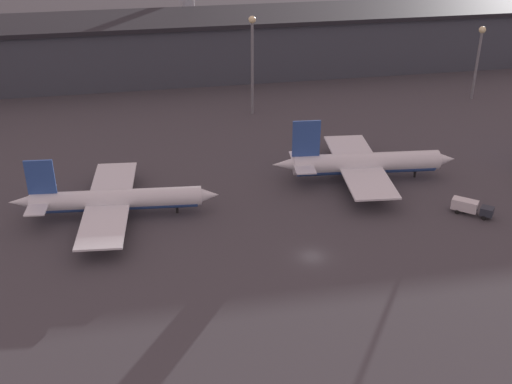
{
  "coord_description": "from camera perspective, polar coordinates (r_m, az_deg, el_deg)",
  "views": [
    {
      "loc": [
        -26.01,
        -85.74,
        58.27
      ],
      "look_at": [
        -6.91,
        13.15,
        6.0
      ],
      "focal_mm": 45.0,
      "sensor_mm": 36.0,
      "label": 1
    }
  ],
  "objects": [
    {
      "name": "airplane_2",
      "position": [
        131.95,
        9.57,
        2.52
      ],
      "size": [
        37.94,
        31.06,
        13.21
      ],
      "rotation": [
        0.0,
        0.0,
        -0.1
      ],
      "color": "white",
      "rests_on": "ground"
    },
    {
      "name": "terminal_building",
      "position": [
        198.88,
        -3.16,
        12.99
      ],
      "size": [
        205.71,
        28.32,
        17.55
      ],
      "color": "#3D424C",
      "rests_on": "ground"
    },
    {
      "name": "ground",
      "position": [
        106.88,
        5.0,
        -5.73
      ],
      "size": [
        600.0,
        600.0,
        0.0
      ],
      "primitive_type": "plane",
      "color": "#423F44"
    },
    {
      "name": "lamp_post_2",
      "position": [
        183.92,
        19.19,
        11.68
      ],
      "size": [
        1.8,
        1.8,
        19.72
      ],
      "color": "slate",
      "rests_on": "ground"
    },
    {
      "name": "airplane_1",
      "position": [
        119.54,
        -12.49,
        -0.71
      ],
      "size": [
        37.99,
        33.39,
        11.7
      ],
      "rotation": [
        0.0,
        0.0,
        -0.1
      ],
      "color": "white",
      "rests_on": "ground"
    },
    {
      "name": "lamp_post_1",
      "position": [
        162.16,
        -0.34,
        12.26
      ],
      "size": [
        1.8,
        1.8,
        24.9
      ],
      "color": "slate",
      "rests_on": "ground"
    },
    {
      "name": "service_vehicle_0",
      "position": [
        124.27,
        18.54,
        -1.26
      ],
      "size": [
        7.02,
        6.35,
        2.73
      ],
      "rotation": [
        0.0,
        0.0,
        -0.7
      ],
      "color": "#282D38",
      "rests_on": "ground"
    }
  ]
}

